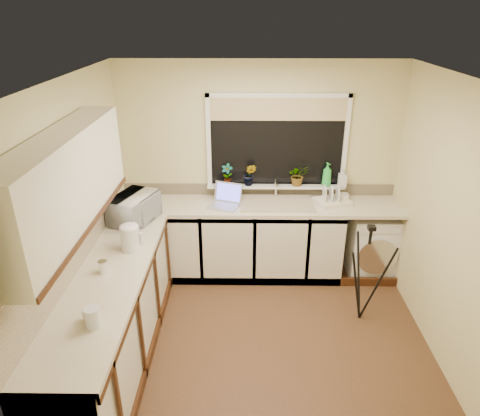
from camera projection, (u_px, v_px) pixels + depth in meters
name	position (u px, v px, depth m)	size (l,w,h in m)	color
floor	(261.00, 339.00, 4.26)	(3.20, 3.20, 0.00)	brown
ceiling	(267.00, 80.00, 3.24)	(3.20, 3.20, 0.00)	white
wall_back	(259.00, 168.00, 5.12)	(3.20, 3.20, 0.00)	beige
wall_front	(273.00, 352.00, 2.39)	(3.20, 3.20, 0.00)	beige
wall_left	(78.00, 226.00, 3.77)	(3.00, 3.00, 0.00)	beige
wall_right	(451.00, 228.00, 3.73)	(3.00, 3.00, 0.00)	beige
base_cabinet_back	(231.00, 240.00, 5.18)	(2.55, 0.60, 0.86)	silver
base_cabinet_left	(114.00, 323.00, 3.83)	(0.54, 2.40, 0.86)	silver
worktop_back	(259.00, 206.00, 4.99)	(3.20, 0.60, 0.04)	beige
worktop_left	(107.00, 279.00, 3.64)	(0.60, 2.40, 0.04)	beige
upper_cabinet	(66.00, 183.00, 3.12)	(0.28, 1.90, 0.70)	silver
splashback_left	(68.00, 254.00, 3.54)	(0.02, 2.40, 0.45)	beige
splashback_back	(258.00, 189.00, 5.21)	(3.20, 0.02, 0.14)	beige
window_glass	(277.00, 142.00, 4.96)	(1.50, 0.02, 1.00)	black
window_blind	(278.00, 109.00, 4.78)	(1.50, 0.02, 0.25)	tan
windowsill	(276.00, 186.00, 5.13)	(1.60, 0.14, 0.03)	white
sink	(277.00, 203.00, 4.97)	(0.82, 0.46, 0.03)	tan
faucet	(276.00, 189.00, 5.09)	(0.03, 0.03, 0.24)	silver
washing_machine	(371.00, 243.00, 5.21)	(0.54, 0.52, 0.76)	white
laptop	(226.00, 200.00, 4.94)	(0.41, 0.40, 0.23)	#ADADB5
kettle	(130.00, 238.00, 4.00)	(0.18, 0.18, 0.23)	silver
dish_rack	(332.00, 202.00, 4.97)	(0.37, 0.28, 0.06)	#F1E3D0
tripod	(365.00, 274.00, 4.33)	(0.52, 0.52, 1.07)	black
glass_jug	(93.00, 318.00, 3.04)	(0.11, 0.11, 0.15)	silver
steel_jar	(103.00, 267.00, 3.67)	(0.08, 0.08, 0.11)	silver
microwave	(134.00, 208.00, 4.53)	(0.52, 0.35, 0.29)	silver
plant_a	(227.00, 175.00, 5.06)	(0.14, 0.09, 0.26)	#999999
plant_b	(250.00, 175.00, 5.05)	(0.14, 0.12, 0.26)	#999999
plant_d	(298.00, 175.00, 5.06)	(0.22, 0.19, 0.25)	#999999
soap_bottle_green	(327.00, 174.00, 5.03)	(0.11, 0.11, 0.28)	green
soap_bottle_clear	(343.00, 177.00, 5.04)	(0.10, 0.10, 0.21)	#999999
cup_back	(344.00, 198.00, 5.03)	(0.12, 0.12, 0.10)	white
cup_left	(88.00, 315.00, 3.12)	(0.09, 0.09, 0.08)	#BFB09D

